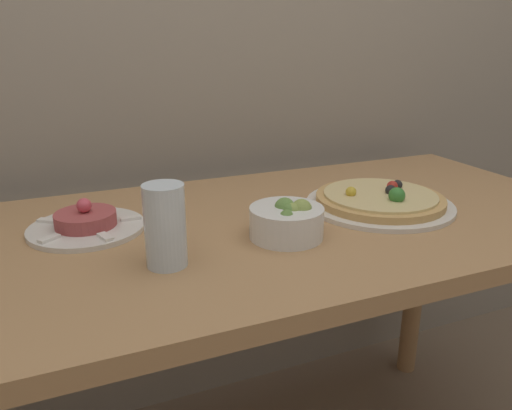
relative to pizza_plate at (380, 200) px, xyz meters
name	(u,v)px	position (x,y,z in m)	size (l,w,h in m)	color
dining_table	(277,265)	(-0.24, 0.02, -0.12)	(1.41, 0.69, 0.75)	#AD7F51
pizza_plate	(380,200)	(0.00, 0.00, 0.00)	(0.32, 0.32, 0.06)	silver
tartare_plate	(86,224)	(-0.61, 0.11, 0.00)	(0.22, 0.22, 0.07)	silver
small_bowl	(287,221)	(-0.27, -0.08, 0.02)	(0.14, 0.14, 0.07)	white
drinking_glass	(165,226)	(-0.50, -0.11, 0.05)	(0.07, 0.07, 0.14)	silver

